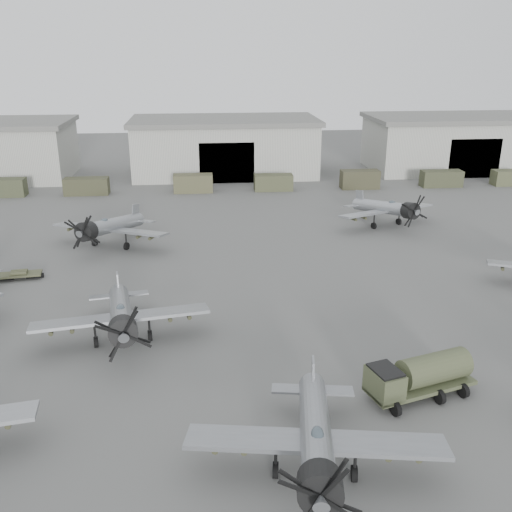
{
  "coord_description": "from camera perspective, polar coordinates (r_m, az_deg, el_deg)",
  "views": [
    {
      "loc": [
        -3.58,
        -28.4,
        19.17
      ],
      "look_at": [
        0.68,
        16.61,
        2.5
      ],
      "focal_mm": 40.0,
      "sensor_mm": 36.0,
      "label": 1
    }
  ],
  "objects": [
    {
      "name": "aircraft_far_0",
      "position": [
        58.84,
        -14.57,
        2.83
      ],
      "size": [
        11.96,
        10.84,
        4.89
      ],
      "rotation": [
        0.0,
        0.0,
        -0.41
      ],
      "color": "gray",
      "rests_on": "ground"
    },
    {
      "name": "support_truck_1",
      "position": [
        84.81,
        -23.9,
        6.28
      ],
      "size": [
        5.69,
        2.2,
        2.42
      ],
      "primitive_type": "cube",
      "color": "#3B3F29",
      "rests_on": "ground"
    },
    {
      "name": "support_truck_4",
      "position": [
        81.06,
        1.75,
        7.37
      ],
      "size": [
        5.39,
        2.2,
        2.26
      ],
      "primitive_type": "cube",
      "color": "#41442C",
      "rests_on": "ground"
    },
    {
      "name": "support_truck_7",
      "position": [
        92.11,
        24.07,
        7.17
      ],
      "size": [
        5.15,
        2.2,
        2.19
      ],
      "primitive_type": "cube",
      "color": "#474A31",
      "rests_on": "ground"
    },
    {
      "name": "fuel_tanker",
      "position": [
        34.76,
        16.07,
        -11.3
      ],
      "size": [
        6.88,
        4.3,
        2.52
      ],
      "rotation": [
        0.0,
        0.0,
        0.29
      ],
      "color": "#444A30",
      "rests_on": "ground"
    },
    {
      "name": "ground",
      "position": [
        34.45,
        1.52,
        -13.58
      ],
      "size": [
        220.0,
        220.0,
        0.0
      ],
      "primitive_type": "plane",
      "color": "#535351",
      "rests_on": "ground"
    },
    {
      "name": "support_truck_5",
      "position": [
        83.45,
        10.34,
        7.55
      ],
      "size": [
        5.43,
        2.2,
        2.6
      ],
      "primitive_type": "cube",
      "color": "#393825",
      "rests_on": "ground"
    },
    {
      "name": "support_truck_2",
      "position": [
        82.01,
        -16.58,
        6.71
      ],
      "size": [
        5.98,
        2.2,
        2.3
      ],
      "primitive_type": "cube",
      "color": "#393A25",
      "rests_on": "ground"
    },
    {
      "name": "support_truck_6",
      "position": [
        87.49,
        18.04,
        7.37
      ],
      "size": [
        5.85,
        2.2,
        2.33
      ],
      "primitive_type": "cube",
      "color": "#393D27",
      "rests_on": "ground"
    },
    {
      "name": "aircraft_near_1",
      "position": [
        27.53,
        6.05,
        -17.88
      ],
      "size": [
        12.35,
        11.11,
        4.9
      ],
      "rotation": [
        0.0,
        0.0,
        -0.16
      ],
      "color": "gray",
      "rests_on": "ground"
    },
    {
      "name": "support_truck_3",
      "position": [
        80.44,
        -6.3,
        7.24
      ],
      "size": [
        5.41,
        2.2,
        2.49
      ],
      "primitive_type": "cube",
      "color": "#4A4930",
      "rests_on": "ground"
    },
    {
      "name": "aircraft_far_1",
      "position": [
        65.56,
        13.1,
        4.66
      ],
      "size": [
        11.66,
        10.54,
        4.72
      ],
      "rotation": [
        0.0,
        0.0,
        0.38
      ],
      "color": "#9A9DA2",
      "rests_on": "ground"
    },
    {
      "name": "aircraft_mid_1",
      "position": [
        39.56,
        -13.33,
        -5.78
      ],
      "size": [
        12.1,
        10.89,
        4.8
      ],
      "rotation": [
        0.0,
        0.0,
        0.17
      ],
      "color": "gray",
      "rests_on": "ground"
    },
    {
      "name": "hangar_right",
      "position": [
        100.57,
        19.44,
        10.65
      ],
      "size": [
        29.0,
        14.8,
        8.7
      ],
      "color": "#B2B2A6",
      "rests_on": "ground"
    },
    {
      "name": "hangar_center",
      "position": [
        91.64,
        -3.15,
        10.92
      ],
      "size": [
        29.0,
        14.8,
        8.7
      ],
      "color": "#B2B2A6",
      "rests_on": "ground"
    }
  ]
}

